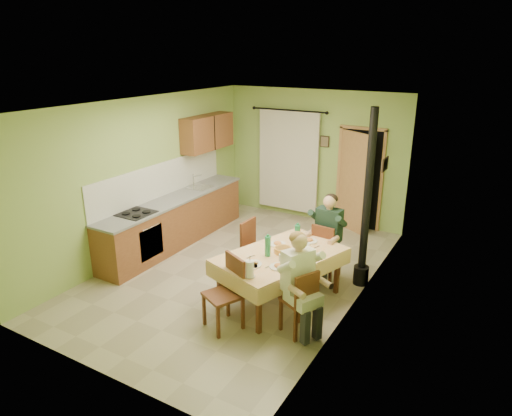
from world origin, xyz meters
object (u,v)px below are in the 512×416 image
Objects in this scene: man_right at (299,273)px; chair_right at (298,313)px; chair_far at (326,261)px; chair_left at (257,262)px; stove_flue at (365,224)px; man_far at (328,227)px; chair_near at (224,307)px; dining_table at (280,277)px.

chair_right is at bearing -90.00° from man_right.
chair_right is at bearing -75.09° from chair_far.
chair_left is 1.71m from man_right.
stove_flue reaches higher than chair_right.
chair_left is at bearing -141.97° from man_far.
man_far is (0.65, 2.04, 0.59)m from chair_near.
chair_near is 1.02× the size of chair_left.
dining_table is 0.86m from chair_right.
dining_table is at bearing 70.20° from man_right.
chair_left is (-0.64, 0.43, -0.09)m from dining_table.
chair_left is 0.71× the size of man_far.
dining_table is 2.17× the size of chair_left.
man_far is 0.50× the size of stove_flue.
man_right reaches higher than dining_table.
chair_left reaches higher than chair_far.
dining_table is 1.20m from man_far.
stove_flue reaches higher than dining_table.
chair_far reaches higher than chair_right.
man_right is 0.50× the size of stove_flue.
dining_table is 1.08m from chair_far.
chair_right is 1.79m from man_far.
chair_right is at bearing -27.84° from dining_table.
man_right is (0.58, -0.62, 0.50)m from dining_table.
dining_table is 1.05m from chair_near.
chair_near is 2.53m from stove_flue.
chair_far is 0.68× the size of man_right.
man_far is 1.68m from man_right.
chair_left is at bearing 164.42° from dining_table.
stove_flue is at bearing 69.49° from dining_table.
chair_near is (-0.65, -2.02, 0.00)m from chair_far.
man_right is at bearing -28.12° from dining_table.
man_far is 0.60m from stove_flue.
man_far and man_right have the same top height.
stove_flue is (0.89, 1.10, 0.65)m from dining_table.
stove_flue is at bearing -94.95° from chair_near.
chair_left is at bearing -156.57° from stove_flue.
chair_left is at bearing -142.48° from chair_far.
man_far reaches higher than chair_near.
man_right is at bearing -100.37° from stove_flue.
chair_far reaches higher than dining_table.
chair_right is 0.95× the size of chair_left.
chair_far is 2.12m from chair_near.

